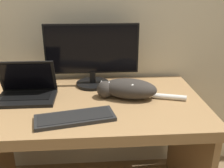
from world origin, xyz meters
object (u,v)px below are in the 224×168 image
object	(u,v)px
laptop	(27,91)
external_keyboard	(75,118)
monitor	(92,55)
cat	(127,88)

from	to	relation	value
laptop	external_keyboard	distance (m)	0.41
monitor	cat	bearing A→B (deg)	-47.44
external_keyboard	laptop	bearing A→B (deg)	125.35
monitor	external_keyboard	distance (m)	0.52
cat	monitor	bearing A→B (deg)	148.58
monitor	external_keyboard	bearing A→B (deg)	-101.03
laptop	cat	xyz separation A→B (m)	(0.60, -0.03, 0.01)
laptop	cat	distance (m)	0.60
external_keyboard	cat	bearing A→B (deg)	28.26
external_keyboard	cat	distance (m)	0.39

